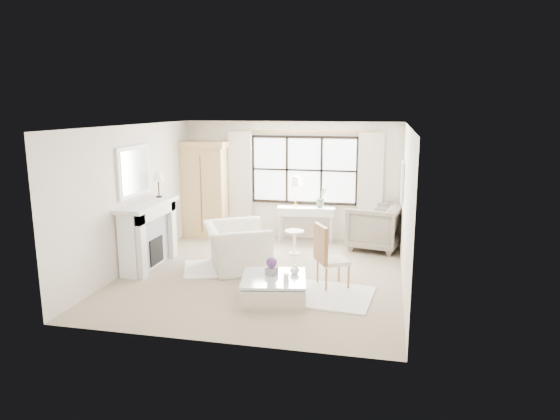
# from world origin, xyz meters

# --- Properties ---
(floor) EXTENTS (5.50, 5.50, 0.00)m
(floor) POSITION_xyz_m (0.00, 0.00, 0.00)
(floor) COLOR tan
(floor) RESTS_ON ground
(ceiling) EXTENTS (5.50, 5.50, 0.00)m
(ceiling) POSITION_xyz_m (0.00, 0.00, 2.70)
(ceiling) COLOR silver
(ceiling) RESTS_ON ground
(wall_back) EXTENTS (5.00, 0.00, 5.00)m
(wall_back) POSITION_xyz_m (0.00, 2.75, 1.35)
(wall_back) COLOR silver
(wall_back) RESTS_ON ground
(wall_front) EXTENTS (5.00, 0.00, 5.00)m
(wall_front) POSITION_xyz_m (0.00, -2.75, 1.35)
(wall_front) COLOR beige
(wall_front) RESTS_ON ground
(wall_left) EXTENTS (0.00, 5.50, 5.50)m
(wall_left) POSITION_xyz_m (-2.50, 0.00, 1.35)
(wall_left) COLOR beige
(wall_left) RESTS_ON ground
(wall_right) EXTENTS (0.00, 5.50, 5.50)m
(wall_right) POSITION_xyz_m (2.50, 0.00, 1.35)
(wall_right) COLOR silver
(wall_right) RESTS_ON ground
(window_pane) EXTENTS (2.40, 0.02, 1.50)m
(window_pane) POSITION_xyz_m (0.30, 2.73, 1.60)
(window_pane) COLOR white
(window_pane) RESTS_ON wall_back
(window_frame) EXTENTS (2.50, 0.04, 1.50)m
(window_frame) POSITION_xyz_m (0.30, 2.72, 1.60)
(window_frame) COLOR black
(window_frame) RESTS_ON wall_back
(curtain_rod) EXTENTS (3.30, 0.04, 0.04)m
(curtain_rod) POSITION_xyz_m (0.30, 2.67, 2.47)
(curtain_rod) COLOR #B08B3D
(curtain_rod) RESTS_ON wall_back
(curtain_left) EXTENTS (0.55, 0.10, 2.47)m
(curtain_left) POSITION_xyz_m (-1.20, 2.65, 1.24)
(curtain_left) COLOR beige
(curtain_left) RESTS_ON ground
(curtain_right) EXTENTS (0.55, 0.10, 2.47)m
(curtain_right) POSITION_xyz_m (1.80, 2.65, 1.24)
(curtain_right) COLOR beige
(curtain_right) RESTS_ON ground
(fireplace) EXTENTS (0.58, 1.66, 1.26)m
(fireplace) POSITION_xyz_m (-2.27, 0.00, 0.65)
(fireplace) COLOR silver
(fireplace) RESTS_ON ground
(mirror_frame) EXTENTS (0.05, 1.15, 0.95)m
(mirror_frame) POSITION_xyz_m (-2.47, 0.00, 1.84)
(mirror_frame) COLOR white
(mirror_frame) RESTS_ON wall_left
(mirror_glass) EXTENTS (0.02, 1.00, 0.80)m
(mirror_glass) POSITION_xyz_m (-2.44, 0.00, 1.84)
(mirror_glass) COLOR silver
(mirror_glass) RESTS_ON wall_left
(art_frame) EXTENTS (0.04, 0.62, 0.82)m
(art_frame) POSITION_xyz_m (2.47, 1.70, 1.55)
(art_frame) COLOR silver
(art_frame) RESTS_ON wall_right
(art_canvas) EXTENTS (0.01, 0.52, 0.72)m
(art_canvas) POSITION_xyz_m (2.45, 1.70, 1.55)
(art_canvas) COLOR beige
(art_canvas) RESTS_ON wall_right
(mantel_lamp) EXTENTS (0.22, 0.22, 0.51)m
(mantel_lamp) POSITION_xyz_m (-2.25, 0.53, 1.65)
(mantel_lamp) COLOR black
(mantel_lamp) RESTS_ON fireplace
(armoire) EXTENTS (1.13, 0.72, 2.24)m
(armoire) POSITION_xyz_m (-1.99, 2.45, 1.14)
(armoire) COLOR tan
(armoire) RESTS_ON floor
(console_table) EXTENTS (1.34, 0.59, 0.80)m
(console_table) POSITION_xyz_m (0.40, 2.47, 0.40)
(console_table) COLOR silver
(console_table) RESTS_ON floor
(console_lamp) EXTENTS (0.28, 0.28, 0.69)m
(console_lamp) POSITION_xyz_m (0.15, 2.48, 1.36)
(console_lamp) COLOR #AC8C3B
(console_lamp) RESTS_ON console_table
(orchid_plant) EXTENTS (0.31, 0.28, 0.45)m
(orchid_plant) POSITION_xyz_m (0.74, 2.46, 1.03)
(orchid_plant) COLOR #506946
(orchid_plant) RESTS_ON console_table
(side_table) EXTENTS (0.40, 0.40, 0.51)m
(side_table) POSITION_xyz_m (0.33, 1.39, 0.33)
(side_table) COLOR white
(side_table) RESTS_ON floor
(rug_left) EXTENTS (1.80, 1.54, 0.03)m
(rug_left) POSITION_xyz_m (-0.79, 0.18, 0.01)
(rug_left) COLOR white
(rug_left) RESTS_ON floor
(rug_right) EXTENTS (1.74, 1.38, 0.03)m
(rug_right) POSITION_xyz_m (1.20, -0.82, 0.02)
(rug_right) COLOR white
(rug_right) RESTS_ON floor
(club_armchair) EXTENTS (1.61, 1.68, 0.85)m
(club_armchair) POSITION_xyz_m (-0.56, 0.24, 0.43)
(club_armchair) COLOR silver
(club_armchair) RESTS_ON floor
(wingback_chair) EXTENTS (1.27, 1.24, 0.97)m
(wingback_chair) POSITION_xyz_m (1.94, 2.15, 0.49)
(wingback_chair) COLOR gray
(wingback_chair) RESTS_ON floor
(french_chair) EXTENTS (0.65, 0.65, 1.08)m
(french_chair) POSITION_xyz_m (1.31, -0.37, 0.31)
(french_chair) COLOR #A57245
(french_chair) RESTS_ON floor
(coffee_table) EXTENTS (1.17, 1.17, 0.38)m
(coffee_table) POSITION_xyz_m (0.48, -1.15, 0.18)
(coffee_table) COLOR white
(coffee_table) RESTS_ON floor
(planter_box) EXTENTS (0.20, 0.20, 0.12)m
(planter_box) POSITION_xyz_m (0.42, -1.05, 0.44)
(planter_box) COLOR slate
(planter_box) RESTS_ON coffee_table
(planter_flowers) EXTENTS (0.17, 0.17, 0.17)m
(planter_flowers) POSITION_xyz_m (0.42, -1.05, 0.59)
(planter_flowers) COLOR #592F76
(planter_flowers) RESTS_ON planter_box
(pillar_candle) EXTENTS (0.09, 0.09, 0.12)m
(pillar_candle) POSITION_xyz_m (0.71, -1.30, 0.44)
(pillar_candle) COLOR white
(pillar_candle) RESTS_ON coffee_table
(coffee_vase) EXTENTS (0.18, 0.18, 0.16)m
(coffee_vase) POSITION_xyz_m (0.77, -0.92, 0.46)
(coffee_vase) COLOR silver
(coffee_vase) RESTS_ON coffee_table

